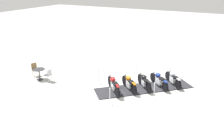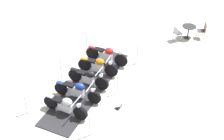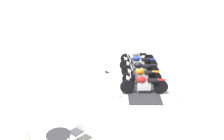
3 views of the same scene
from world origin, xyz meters
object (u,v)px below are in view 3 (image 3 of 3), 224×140
Objects in this scene: motorcycle_black at (140,69)px; cafe_table at (59,139)px; motorcycle_navy at (138,63)px; motorcycle_chrome at (137,57)px; stanchion_right_rear at (114,94)px; stanchion_left_front at (159,56)px; stanchion_right_front at (114,56)px; info_placard at (107,71)px; stanchion_right_mid at (114,71)px; stanchion_left_rear at (177,94)px; motorcycle_maroon at (143,84)px; stanchion_left_mid at (167,72)px; cafe_chair_across_table at (77,130)px; motorcycle_copper at (142,76)px.

motorcycle_black reaches higher than cafe_table.
motorcycle_navy is 8.14m from cafe_table.
stanchion_right_rear is at bearing 75.50° from motorcycle_chrome.
stanchion_right_rear is 4.21m from cafe_table.
stanchion_left_front is (-0.05, 2.23, -0.19)m from motorcycle_navy.
stanchion_right_rear is at bearing -46.24° from stanchion_right_front.
motorcycle_chrome is 3.64× the size of info_placard.
motorcycle_navy is 3.75× the size of info_placard.
motorcycle_chrome reaches higher than info_placard.
stanchion_right_front is 1.27× the size of cafe_table.
stanchion_right_mid reaches higher than cafe_table.
stanchion_left_rear is 1.29× the size of cafe_table.
motorcycle_chrome is at bearing -90.23° from motorcycle_maroon.
stanchion_left_mid is (1.79, 0.31, -0.17)m from motorcycle_navy.
stanchion_left_mid is at bearing 1.62° from stanchion_right_front.
stanchion_right_rear is at bearing -94.11° from stanchion_left_mid.
stanchion_left_rear is 1.18× the size of cafe_chair_across_table.
motorcycle_chrome is at bearing 170.24° from stanchion_left_mid.
motorcycle_navy is at bearing -90.24° from motorcycle_maroon.
cafe_chair_across_table is at bearing -58.90° from stanchion_right_mid.
motorcycle_chrome is 0.95× the size of motorcycle_maroon.
cafe_table is (0.98, -7.97, 0.26)m from stanchion_left_mid.
motorcycle_maroon is (0.69, -0.74, 0.03)m from motorcycle_copper.
info_placard is 7.35m from cafe_table.
motorcycle_maroon is at bearing -29.25° from stanchion_right_front.
stanchion_right_rear is 3.43m from cafe_chair_across_table.
stanchion_left_mid is at bearing 133.76° from stanchion_left_rear.
cafe_table is at bearing 71.22° from motorcycle_chrome.
cafe_chair_across_table is at bearing 73.27° from motorcycle_chrome.
motorcycle_navy is at bearing 109.84° from cafe_table.
stanchion_left_rear reaches higher than cafe_table.
motorcycle_copper is 1.46× the size of stanchion_right_rear.
stanchion_left_front is at bearing -134.92° from motorcycle_navy.
motorcycle_black is 2.03m from info_placard.
stanchion_left_rear is (3.68, -3.85, 0.03)m from stanchion_left_front.
motorcycle_copper is at bearing 102.30° from cafe_table.
motorcycle_navy is at bearing -88.95° from motorcycle_black.
info_placard is (-4.77, 0.16, -0.26)m from stanchion_left_rear.
stanchion_left_front reaches higher than cafe_chair_across_table.
cafe_table is (-0.87, -6.05, 0.25)m from stanchion_left_rear.
stanchion_right_mid is (-0.34, -1.73, -0.12)m from motorcycle_navy.
stanchion_left_rear is at bearing 109.74° from motorcycle_navy.
stanchion_left_rear is (1.84, -1.92, 0.01)m from stanchion_left_mid.
stanchion_left_mid is 3.97m from stanchion_right_front.
stanchion_right_front is (-3.59, 1.66, -0.21)m from motorcycle_copper.
cafe_table is (3.90, -6.20, 0.51)m from info_placard.
motorcycle_maroon is at bearing 87.41° from motorcycle_navy.
motorcycle_copper is 1.56× the size of stanchion_left_mid.
cafe_table is at bearing 52.97° from motorcycle_maroon.
motorcycle_black is 1.56× the size of stanchion_left_mid.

